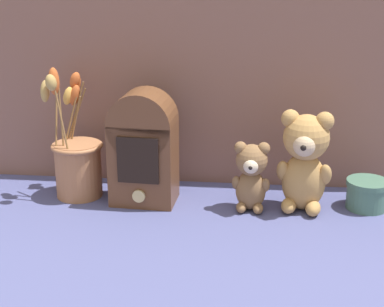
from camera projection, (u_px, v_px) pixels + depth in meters
ground_plane at (191, 206)px, 1.39m from camera, size 4.00×4.00×0.00m
backdrop_wall at (198, 44)px, 1.43m from camera, size 1.28×0.02×0.71m
teddy_bear_large at (305, 159)px, 1.33m from camera, size 0.13×0.12×0.24m
teddy_bear_medium at (251, 175)px, 1.35m from camera, size 0.09×0.08×0.16m
flower_vase at (77, 160)px, 1.43m from camera, size 0.14×0.15×0.32m
vintage_radio at (143, 145)px, 1.37m from camera, size 0.16×0.12×0.27m
decorative_tin_tall at (367, 194)px, 1.37m from camera, size 0.10×0.10×0.07m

